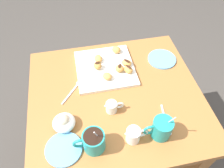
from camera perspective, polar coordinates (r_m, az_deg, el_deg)
ground_plane at (r=1.71m, az=0.67°, el=-17.42°), size 8.00×8.00×0.00m
dining_table at (r=1.19m, az=0.92°, el=-7.08°), size 0.85×0.78×0.72m
pastry_plate_square at (r=1.18m, az=-1.84°, el=4.27°), size 0.31×0.31×0.02m
coffee_mug_teal_left at (r=0.94m, az=12.90°, el=-11.26°), size 0.13×0.08×0.15m
coffee_mug_teal_right at (r=0.89m, az=-4.97°, el=-14.79°), size 0.13×0.09×0.15m
cream_pitcher_white at (r=0.92m, az=5.73°, el=-13.18°), size 0.10×0.06×0.07m
ice_cream_bowl at (r=0.97m, az=-12.63°, el=-9.80°), size 0.10×0.10×0.07m
chocolate_sauce_pitcher at (r=0.99m, az=-0.07°, el=-5.98°), size 0.09×0.05×0.06m
saucer_sky_left at (r=1.26m, az=13.04°, el=6.45°), size 0.16×0.16×0.01m
saucer_sky_right at (r=0.95m, az=-12.65°, el=-16.43°), size 0.15×0.15×0.01m
loose_spoon_near_saucer at (r=1.01m, az=14.10°, el=-10.17°), size 0.04×0.16×0.01m
loose_spoon_by_plate at (r=1.10m, az=-10.09°, el=-1.40°), size 0.11×0.13×0.01m
beignet_0 at (r=1.15m, az=-3.83°, el=4.89°), size 0.04×0.05×0.04m
chocolate_drizzle_0 at (r=1.14m, az=-3.89°, el=5.63°), size 0.03×0.02×0.00m
beignet_1 at (r=1.14m, az=2.03°, el=4.12°), size 0.06×0.06×0.04m
chocolate_drizzle_1 at (r=1.12m, az=2.05°, el=4.85°), size 0.03×0.03×0.00m
beignet_2 at (r=1.11m, az=-1.25°, el=2.05°), size 0.06×0.07×0.03m
beignet_3 at (r=1.18m, az=3.90°, el=5.60°), size 0.07×0.07×0.03m
chocolate_drizzle_3 at (r=1.17m, az=3.94°, el=6.14°), size 0.04×0.04×0.00m
beignet_4 at (r=1.14m, az=4.34°, el=3.84°), size 0.06×0.07×0.04m
chocolate_drizzle_4 at (r=1.12m, az=4.40°, el=4.52°), size 0.03×0.04×0.00m
beignet_5 at (r=1.20m, az=-3.63°, el=6.72°), size 0.04×0.05×0.03m
beignet_6 at (r=1.25m, az=1.15°, el=9.06°), size 0.07×0.07×0.04m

